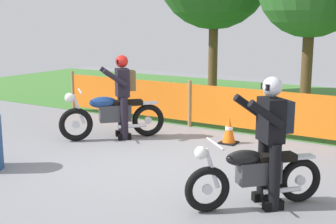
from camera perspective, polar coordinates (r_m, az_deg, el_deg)
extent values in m
cube|color=gray|center=(7.84, -1.54, -6.46)|extent=(24.00, 24.00, 0.02)
cube|color=#427A33|center=(13.75, 13.99, 1.02)|extent=(24.00, 7.89, 0.01)
cylinder|color=#997547|center=(12.51, -11.59, 2.55)|extent=(0.08, 0.08, 1.05)
cylinder|color=#997547|center=(11.38, -5.10, 1.88)|extent=(0.08, 0.08, 1.05)
cylinder|color=#997547|center=(10.43, 2.68, 1.04)|extent=(0.08, 0.08, 1.05)
cylinder|color=#997547|center=(9.70, 11.81, 0.04)|extent=(0.08, 0.08, 1.05)
cube|color=orange|center=(11.93, -8.50, 2.33)|extent=(1.69, 0.02, 0.85)
cube|color=orange|center=(10.88, -1.38, 1.59)|extent=(1.69, 0.02, 0.85)
cube|color=orange|center=(10.03, 7.08, 0.67)|extent=(1.69, 0.02, 0.85)
cube|color=orange|center=(9.44, 16.84, -0.40)|extent=(1.69, 0.02, 0.85)
cylinder|color=brown|center=(14.39, 5.55, 6.93)|extent=(0.28, 0.28, 2.59)
cylinder|color=brown|center=(12.59, 16.67, 5.28)|extent=(0.28, 0.28, 2.32)
torus|color=black|center=(9.37, -11.24, -1.52)|extent=(0.54, 0.57, 0.67)
cylinder|color=silver|center=(9.37, -11.24, -1.52)|extent=(0.15, 0.15, 0.15)
torus|color=black|center=(9.59, -2.46, -1.02)|extent=(0.54, 0.57, 0.67)
cylinder|color=silver|center=(9.59, -2.46, -1.02)|extent=(0.15, 0.15, 0.15)
cube|color=#38383D|center=(9.42, -6.52, -0.13)|extent=(0.61, 0.63, 0.34)
ellipsoid|color=navy|center=(9.35, -8.01, 1.18)|extent=(0.55, 0.57, 0.23)
cube|color=black|center=(9.43, -4.97, 1.14)|extent=(0.57, 0.59, 0.10)
cube|color=silver|center=(9.52, -2.48, 1.14)|extent=(0.38, 0.39, 0.04)
cylinder|color=silver|center=(9.32, -10.93, 0.33)|extent=(0.21, 0.22, 0.60)
sphere|color=white|center=(9.26, -12.02, 1.74)|extent=(0.27, 0.27, 0.19)
cylinder|color=silver|center=(9.26, -10.75, 2.51)|extent=(0.49, 0.45, 0.03)
cylinder|color=silver|center=(9.39, -4.44, -1.73)|extent=(0.44, 0.48, 0.07)
torus|color=black|center=(5.90, 4.85, -9.44)|extent=(0.48, 0.50, 0.59)
cylinder|color=silver|center=(5.90, 4.85, -9.44)|extent=(0.13, 0.13, 0.13)
torus|color=black|center=(6.43, 15.93, -8.07)|extent=(0.48, 0.50, 0.59)
cylinder|color=silver|center=(6.43, 15.93, -8.07)|extent=(0.13, 0.13, 0.13)
cube|color=#38383D|center=(6.10, 11.09, -7.24)|extent=(0.54, 0.56, 0.30)
ellipsoid|color=black|center=(5.95, 9.31, -5.59)|extent=(0.49, 0.50, 0.20)
cube|color=black|center=(6.15, 13.11, -5.46)|extent=(0.50, 0.52, 0.09)
cube|color=silver|center=(6.33, 16.09, -5.30)|extent=(0.34, 0.34, 0.04)
cylinder|color=silver|center=(5.83, 5.42, -6.91)|extent=(0.19, 0.19, 0.53)
sphere|color=white|center=(5.72, 4.05, -5.01)|extent=(0.24, 0.24, 0.17)
cylinder|color=silver|center=(5.75, 5.82, -3.89)|extent=(0.43, 0.40, 0.03)
cylinder|color=silver|center=(6.19, 13.89, -9.31)|extent=(0.40, 0.42, 0.06)
cylinder|color=black|center=(9.31, -5.39, -0.84)|extent=(0.21, 0.21, 0.86)
cube|color=black|center=(9.40, -5.35, -3.04)|extent=(0.26, 0.27, 0.12)
cylinder|color=black|center=(9.62, -5.73, -0.45)|extent=(0.21, 0.21, 0.86)
cube|color=black|center=(9.70, -5.69, -2.59)|extent=(0.26, 0.27, 0.12)
cube|color=black|center=(9.35, -5.65, 3.62)|extent=(0.43, 0.42, 0.56)
cylinder|color=black|center=(9.09, -6.54, 4.16)|extent=(0.40, 0.42, 0.38)
cylinder|color=black|center=(9.52, -6.96, 4.48)|extent=(0.40, 0.42, 0.38)
sphere|color=red|center=(9.30, -5.70, 6.22)|extent=(0.35, 0.35, 0.25)
cube|color=black|center=(9.28, -6.31, 6.19)|extent=(0.15, 0.14, 0.08)
cube|color=brown|center=(9.37, -4.63, 3.91)|extent=(0.31, 0.31, 0.40)
cylinder|color=black|center=(6.04, 12.94, -7.86)|extent=(0.21, 0.21, 0.86)
cube|color=black|center=(6.17, 12.79, -11.11)|extent=(0.26, 0.26, 0.12)
cylinder|color=black|center=(6.31, 11.60, -6.97)|extent=(0.21, 0.21, 0.86)
cube|color=black|center=(6.43, 11.46, -10.10)|extent=(0.26, 0.26, 0.12)
cube|color=black|center=(5.98, 12.54, -0.95)|extent=(0.43, 0.42, 0.56)
cylinder|color=black|center=(5.69, 11.98, -0.29)|extent=(0.40, 0.42, 0.38)
cylinder|color=black|center=(6.08, 10.13, 0.51)|extent=(0.40, 0.42, 0.38)
sphere|color=silver|center=(5.91, 12.71, 3.08)|extent=(0.35, 0.35, 0.25)
cube|color=black|center=(5.87, 11.84, 3.06)|extent=(0.15, 0.15, 0.08)
cube|color=#1E232D|center=(6.06, 13.99, -0.49)|extent=(0.31, 0.31, 0.40)
cube|color=black|center=(9.17, 7.46, -3.75)|extent=(0.32, 0.32, 0.03)
cone|color=orange|center=(9.11, 7.51, -2.14)|extent=(0.26, 0.26, 0.50)
cylinder|color=white|center=(9.10, 7.51, -1.98)|extent=(0.15, 0.15, 0.06)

